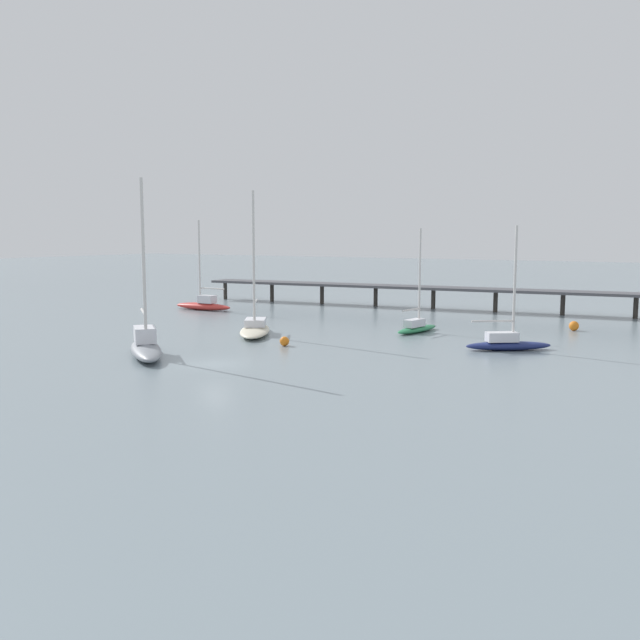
{
  "coord_description": "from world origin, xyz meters",
  "views": [
    {
      "loc": [
        29.6,
        -36.06,
        8.74
      ],
      "look_at": [
        0.0,
        14.12,
        1.5
      ],
      "focal_mm": 38.82,
      "sensor_mm": 36.0,
      "label": 1
    }
  ],
  "objects_px": {
    "sailboat_gray": "(146,345)",
    "sailboat_green": "(416,325)",
    "pier": "(527,284)",
    "mooring_buoy_inner": "(574,326)",
    "sailboat_navy": "(507,341)",
    "sailboat_cream": "(255,327)",
    "mooring_buoy_far": "(284,341)",
    "sailboat_red": "(204,304)"
  },
  "relations": [
    {
      "from": "pier",
      "to": "sailboat_cream",
      "type": "relative_size",
      "value": 4.82
    },
    {
      "from": "sailboat_navy",
      "to": "sailboat_green",
      "type": "bearing_deg",
      "value": 150.64
    },
    {
      "from": "mooring_buoy_inner",
      "to": "mooring_buoy_far",
      "type": "relative_size",
      "value": 1.17
    },
    {
      "from": "pier",
      "to": "mooring_buoy_inner",
      "type": "distance_m",
      "value": 14.21
    },
    {
      "from": "mooring_buoy_far",
      "to": "sailboat_green",
      "type": "bearing_deg",
      "value": 64.24
    },
    {
      "from": "sailboat_navy",
      "to": "pier",
      "type": "bearing_deg",
      "value": 100.91
    },
    {
      "from": "pier",
      "to": "sailboat_cream",
      "type": "bearing_deg",
      "value": -119.59
    },
    {
      "from": "sailboat_red",
      "to": "mooring_buoy_inner",
      "type": "distance_m",
      "value": 40.62
    },
    {
      "from": "sailboat_green",
      "to": "mooring_buoy_inner",
      "type": "distance_m",
      "value": 14.53
    },
    {
      "from": "pier",
      "to": "sailboat_gray",
      "type": "bearing_deg",
      "value": -111.96
    },
    {
      "from": "sailboat_red",
      "to": "sailboat_cream",
      "type": "bearing_deg",
      "value": -38.04
    },
    {
      "from": "sailboat_navy",
      "to": "sailboat_red",
      "type": "relative_size",
      "value": 0.91
    },
    {
      "from": "mooring_buoy_inner",
      "to": "pier",
      "type": "bearing_deg",
      "value": 121.36
    },
    {
      "from": "mooring_buoy_far",
      "to": "pier",
      "type": "bearing_deg",
      "value": 71.76
    },
    {
      "from": "sailboat_red",
      "to": "mooring_buoy_inner",
      "type": "xyz_separation_m",
      "value": [
        40.45,
        3.61,
        -0.28
      ]
    },
    {
      "from": "pier",
      "to": "sailboat_red",
      "type": "distance_m",
      "value": 36.74
    },
    {
      "from": "sailboat_cream",
      "to": "mooring_buoy_far",
      "type": "xyz_separation_m",
      "value": [
        5.59,
        -3.79,
        -0.29
      ]
    },
    {
      "from": "sailboat_navy",
      "to": "mooring_buoy_far",
      "type": "bearing_deg",
      "value": -156.0
    },
    {
      "from": "mooring_buoy_inner",
      "to": "mooring_buoy_far",
      "type": "height_order",
      "value": "mooring_buoy_inner"
    },
    {
      "from": "sailboat_green",
      "to": "sailboat_navy",
      "type": "xyz_separation_m",
      "value": [
        9.66,
        -5.43,
        0.0
      ]
    },
    {
      "from": "sailboat_gray",
      "to": "sailboat_red",
      "type": "relative_size",
      "value": 1.22
    },
    {
      "from": "sailboat_gray",
      "to": "sailboat_red",
      "type": "distance_m",
      "value": 30.78
    },
    {
      "from": "pier",
      "to": "mooring_buoy_inner",
      "type": "relative_size",
      "value": 67.77
    },
    {
      "from": "sailboat_red",
      "to": "sailboat_green",
      "type": "bearing_deg",
      "value": -9.21
    },
    {
      "from": "sailboat_gray",
      "to": "sailboat_navy",
      "type": "height_order",
      "value": "sailboat_gray"
    },
    {
      "from": "sailboat_cream",
      "to": "sailboat_gray",
      "type": "bearing_deg",
      "value": -91.88
    },
    {
      "from": "sailboat_green",
      "to": "mooring_buoy_inner",
      "type": "relative_size",
      "value": 10.47
    },
    {
      "from": "pier",
      "to": "mooring_buoy_inner",
      "type": "xyz_separation_m",
      "value": [
        7.24,
        -11.89,
        -2.86
      ]
    },
    {
      "from": "sailboat_green",
      "to": "sailboat_gray",
      "type": "bearing_deg",
      "value": -119.3
    },
    {
      "from": "pier",
      "to": "mooring_buoy_inner",
      "type": "bearing_deg",
      "value": -58.64
    },
    {
      "from": "sailboat_cream",
      "to": "pier",
      "type": "bearing_deg",
      "value": 60.41
    },
    {
      "from": "pier",
      "to": "sailboat_cream",
      "type": "distance_m",
      "value": 33.13
    },
    {
      "from": "sailboat_navy",
      "to": "sailboat_red",
      "type": "distance_m",
      "value": 39.44
    },
    {
      "from": "pier",
      "to": "sailboat_cream",
      "type": "height_order",
      "value": "sailboat_cream"
    },
    {
      "from": "sailboat_gray",
      "to": "mooring_buoy_far",
      "type": "xyz_separation_m",
      "value": [
        6.01,
        8.98,
        -0.48
      ]
    },
    {
      "from": "mooring_buoy_inner",
      "to": "mooring_buoy_far",
      "type": "xyz_separation_m",
      "value": [
        -17.96,
        -20.62,
        -0.06
      ]
    },
    {
      "from": "mooring_buoy_far",
      "to": "sailboat_gray",
      "type": "bearing_deg",
      "value": -123.8
    },
    {
      "from": "sailboat_navy",
      "to": "mooring_buoy_far",
      "type": "xyz_separation_m",
      "value": [
        -15.64,
        -6.96,
        -0.29
      ]
    },
    {
      "from": "sailboat_gray",
      "to": "sailboat_green",
      "type": "bearing_deg",
      "value": 60.7
    },
    {
      "from": "sailboat_navy",
      "to": "mooring_buoy_inner",
      "type": "xyz_separation_m",
      "value": [
        2.32,
        13.66,
        -0.22
      ]
    },
    {
      "from": "mooring_buoy_inner",
      "to": "mooring_buoy_far",
      "type": "bearing_deg",
      "value": -131.05
    },
    {
      "from": "mooring_buoy_inner",
      "to": "sailboat_red",
      "type": "bearing_deg",
      "value": -174.9
    }
  ]
}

